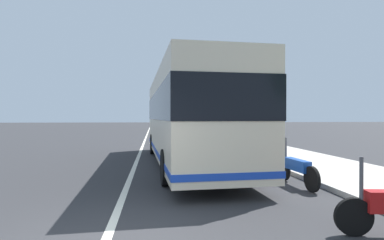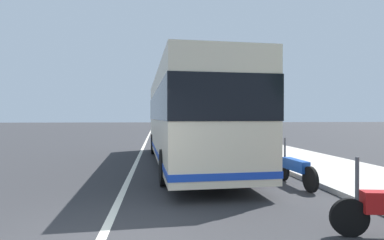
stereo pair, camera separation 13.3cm
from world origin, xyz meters
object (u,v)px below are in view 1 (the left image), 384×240
at_px(car_far_distant, 167,127).
at_px(utility_pole, 237,94).
at_px(motorcycle_far_end, 297,169).
at_px(coach_bus, 187,115).
at_px(car_oncoming, 161,125).

height_order(car_far_distant, utility_pole, utility_pole).
bearing_deg(car_far_distant, motorcycle_far_end, -176.08).
height_order(coach_bus, motorcycle_far_end, coach_bus).
bearing_deg(car_oncoming, utility_pole, -172.43).
relative_size(coach_bus, motorcycle_far_end, 5.54).
height_order(motorcycle_far_end, utility_pole, utility_pole).
xyz_separation_m(coach_bus, car_far_distant, (25.00, -0.26, -1.25)).
height_order(motorcycle_far_end, car_far_distant, car_far_distant).
relative_size(coach_bus, car_oncoming, 2.44).
relative_size(car_far_distant, utility_pole, 0.56).
relative_size(car_oncoming, car_far_distant, 1.16).
distance_m(coach_bus, motorcycle_far_end, 5.14).
height_order(car_oncoming, car_far_distant, car_far_distant).
bearing_deg(motorcycle_far_end, car_far_distant, 1.23).
distance_m(motorcycle_far_end, car_far_distant, 29.29).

